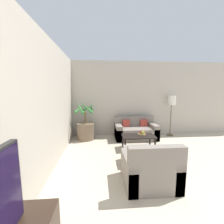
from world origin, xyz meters
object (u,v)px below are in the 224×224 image
object	(u,v)px
sofa_loveseat	(136,131)
floor_lamp	(172,103)
apple_red	(141,132)
orange_fruit	(143,132)
coffee_table	(138,137)
potted_palm	(86,128)
fruit_bowl	(142,134)
apple_green	(142,133)
armchair	(150,170)
ottoman	(139,155)

from	to	relation	value
sofa_loveseat	floor_lamp	distance (m)	1.67
apple_red	orange_fruit	size ratio (longest dim) A/B	0.86
coffee_table	potted_palm	bearing A→B (deg)	148.49
coffee_table	fruit_bowl	size ratio (longest dim) A/B	4.07
coffee_table	apple_green	xyz separation A→B (m)	(0.11, -0.01, 0.14)
apple_red	armchair	size ratio (longest dim) A/B	0.07
potted_palm	coffee_table	xyz separation A→B (m)	(1.58, -0.97, -0.05)
floor_lamp	armchair	xyz separation A→B (m)	(-1.73, -2.80, -0.94)
potted_palm	sofa_loveseat	xyz separation A→B (m)	(1.72, -0.04, -0.12)
sofa_loveseat	apple_red	world-z (taller)	sofa_loveseat
orange_fruit	ottoman	size ratio (longest dim) A/B	0.12
potted_palm	apple_green	bearing A→B (deg)	-30.06
coffee_table	fruit_bowl	distance (m)	0.13
floor_lamp	ottoman	distance (m)	2.82
sofa_loveseat	apple_green	bearing A→B (deg)	-92.21
sofa_loveseat	floor_lamp	world-z (taller)	floor_lamp
floor_lamp	armchair	distance (m)	3.42
potted_palm	apple_red	size ratio (longest dim) A/B	20.02
potted_palm	armchair	xyz separation A→B (m)	(1.35, -2.61, -0.11)
coffee_table	apple_red	xyz separation A→B (m)	(0.08, 0.07, 0.13)
apple_red	apple_green	size ratio (longest dim) A/B	0.80
potted_palm	apple_green	size ratio (longest dim) A/B	15.92
sofa_loveseat	armchair	bearing A→B (deg)	-98.26
armchair	floor_lamp	bearing A→B (deg)	58.29
sofa_loveseat	fruit_bowl	world-z (taller)	sofa_loveseat
sofa_loveseat	orange_fruit	xyz separation A→B (m)	(0.01, -0.85, 0.21)
coffee_table	ottoman	size ratio (longest dim) A/B	1.41
floor_lamp	fruit_bowl	xyz separation A→B (m)	(-1.40, -1.11, -0.80)
coffee_table	fruit_bowl	world-z (taller)	fruit_bowl
floor_lamp	apple_green	distance (m)	1.96
orange_fruit	armchair	xyz separation A→B (m)	(-0.39, -1.72, -0.20)
fruit_bowl	armchair	bearing A→B (deg)	-101.10
fruit_bowl	apple_red	xyz separation A→B (m)	(-0.03, 0.03, 0.06)
sofa_loveseat	coffee_table	bearing A→B (deg)	-98.92
sofa_loveseat	armchair	distance (m)	2.59
ottoman	sofa_loveseat	bearing A→B (deg)	78.47
sofa_loveseat	apple_green	distance (m)	0.96
apple_green	ottoman	distance (m)	0.94
floor_lamp	fruit_bowl	world-z (taller)	floor_lamp
orange_fruit	potted_palm	bearing A→B (deg)	152.74
sofa_loveseat	fruit_bowl	xyz separation A→B (m)	(-0.04, -0.88, 0.15)
apple_green	armchair	xyz separation A→B (m)	(-0.34, -1.64, -0.20)
fruit_bowl	ottoman	size ratio (longest dim) A/B	0.35
apple_green	fruit_bowl	bearing A→B (deg)	97.05
fruit_bowl	armchair	xyz separation A→B (m)	(-0.33, -1.68, -0.14)
fruit_bowl	armchair	size ratio (longest dim) A/B	0.25
potted_palm	apple_red	xyz separation A→B (m)	(1.65, -0.90, 0.08)
apple_red	orange_fruit	world-z (taller)	orange_fruit
potted_palm	floor_lamp	world-z (taller)	floor_lamp
coffee_table	orange_fruit	world-z (taller)	orange_fruit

